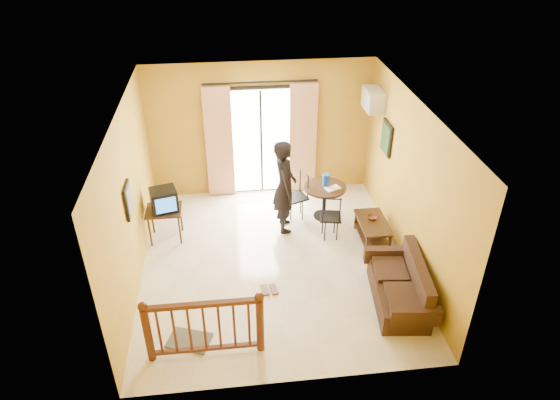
{
  "coord_description": "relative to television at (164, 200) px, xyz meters",
  "views": [
    {
      "loc": [
        -0.7,
        -6.78,
        5.48
      ],
      "look_at": [
        0.12,
        0.2,
        1.14
      ],
      "focal_mm": 32.0,
      "sensor_mm": 36.0,
      "label": 1
    }
  ],
  "objects": [
    {
      "name": "coffee_table",
      "position": [
        3.72,
        -0.5,
        -0.56
      ],
      "size": [
        0.5,
        0.91,
        0.4
      ],
      "color": "black",
      "rests_on": "ground"
    },
    {
      "name": "air_conditioner",
      "position": [
        3.96,
        1.01,
        1.32
      ],
      "size": [
        0.31,
        0.6,
        0.4
      ],
      "color": "silver",
      "rests_on": "room_shell"
    },
    {
      "name": "sandals",
      "position": [
        1.71,
        -1.65,
        -0.82
      ],
      "size": [
        0.28,
        0.26,
        0.03
      ],
      "color": "#532B1C",
      "rests_on": "ground"
    },
    {
      "name": "botanical_print",
      "position": [
        4.09,
        0.36,
        0.82
      ],
      "size": [
        0.05,
        0.5,
        0.6
      ],
      "color": "black",
      "rests_on": "room_shell"
    },
    {
      "name": "room_shell",
      "position": [
        1.87,
        -0.94,
        0.87
      ],
      "size": [
        5.0,
        5.0,
        5.0
      ],
      "color": "white",
      "rests_on": "ground"
    },
    {
      "name": "stair_balustrade",
      "position": [
        0.72,
        -2.84,
        -0.27
      ],
      "size": [
        1.63,
        0.13,
        1.04
      ],
      "color": "#471E0F",
      "rests_on": "ground"
    },
    {
      "name": "television",
      "position": [
        0.0,
        0.0,
        0.0
      ],
      "size": [
        0.53,
        0.5,
        0.4
      ],
      "rotation": [
        0.0,
        0.0,
        0.25
      ],
      "color": "black",
      "rests_on": "tv_table"
    },
    {
      "name": "picture_left",
      "position": [
        -0.35,
        -1.14,
        0.72
      ],
      "size": [
        0.05,
        0.42,
        0.52
      ],
      "color": "black",
      "rests_on": "room_shell"
    },
    {
      "name": "bowl",
      "position": [
        3.72,
        -0.41,
        -0.4
      ],
      "size": [
        0.21,
        0.21,
        0.06
      ],
      "primitive_type": "imported",
      "rotation": [
        0.0,
        0.0,
        -0.22
      ],
      "color": "#532B1C",
      "rests_on": "coffee_table"
    },
    {
      "name": "serving_tray",
      "position": [
        3.12,
        0.28,
        -0.14
      ],
      "size": [
        0.33,
        0.27,
        0.02
      ],
      "primitive_type": "cube",
      "rotation": [
        0.0,
        0.0,
        0.38
      ],
      "color": "white",
      "rests_on": "dining_table"
    },
    {
      "name": "balcony_door",
      "position": [
        1.87,
        1.49,
        0.35
      ],
      "size": [
        2.25,
        0.14,
        2.46
      ],
      "color": "black",
      "rests_on": "ground"
    },
    {
      "name": "water_jug",
      "position": [
        3.01,
        0.39,
        -0.02
      ],
      "size": [
        0.14,
        0.14,
        0.25
      ],
      "primitive_type": "cylinder",
      "color": "#143FC0",
      "rests_on": "dining_table"
    },
    {
      "name": "tv_table",
      "position": [
        -0.03,
        0.0,
        -0.28
      ],
      "size": [
        0.63,
        0.53,
        0.63
      ],
      "color": "black",
      "rests_on": "ground"
    },
    {
      "name": "standing_person",
      "position": [
        2.17,
        0.09,
        0.07
      ],
      "size": [
        0.44,
        0.67,
        1.81
      ],
      "primitive_type": "imported",
      "rotation": [
        0.0,
        0.0,
        1.59
      ],
      "color": "black",
      "rests_on": "ground"
    },
    {
      "name": "dining_chairs",
      "position": [
        2.7,
        0.06,
        -0.83
      ],
      "size": [
        1.02,
        1.24,
        0.95
      ],
      "color": "black",
      "rests_on": "ground"
    },
    {
      "name": "ground",
      "position": [
        1.87,
        -0.94,
        -0.83
      ],
      "size": [
        5.0,
        5.0,
        0.0
      ],
      "primitive_type": "plane",
      "color": "beige",
      "rests_on": "ground"
    },
    {
      "name": "doormat",
      "position": [
        0.46,
        -2.58,
        -0.82
      ],
      "size": [
        0.7,
        0.58,
        0.02
      ],
      "primitive_type": "cube",
      "rotation": [
        0.0,
        0.0,
        -0.35
      ],
      "color": "#504A40",
      "rests_on": "ground"
    },
    {
      "name": "dining_table",
      "position": [
        2.99,
        0.38,
        -0.3
      ],
      "size": [
        0.82,
        0.82,
        0.68
      ],
      "color": "black",
      "rests_on": "ground"
    },
    {
      "name": "sofa",
      "position": [
        3.72,
        -2.14,
        -0.55
      ],
      "size": [
        0.88,
        1.63,
        0.74
      ],
      "rotation": [
        0.0,
        0.0,
        -0.11
      ],
      "color": "#331E13",
      "rests_on": "ground"
    }
  ]
}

